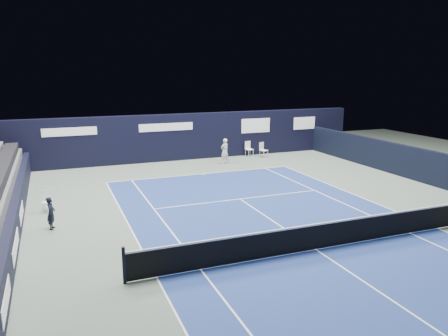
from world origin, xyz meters
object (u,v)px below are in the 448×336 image
(folding_chair_back_b, at_px, (263,149))
(tennis_net, at_px, (317,236))
(folding_chair_back_a, at_px, (248,146))
(line_judge_chair, at_px, (47,199))
(tennis_player, at_px, (225,151))

(folding_chair_back_b, bearing_deg, tennis_net, -134.10)
(folding_chair_back_a, distance_m, tennis_net, 16.65)
(line_judge_chair, bearing_deg, folding_chair_back_a, 38.65)
(folding_chair_back_b, xyz_separation_m, tennis_player, (-3.23, -0.93, 0.22))
(line_judge_chair, relative_size, tennis_player, 0.56)
(folding_chair_back_a, bearing_deg, line_judge_chair, -159.46)
(tennis_net, bearing_deg, line_judge_chair, 136.99)
(folding_chair_back_a, xyz_separation_m, line_judge_chair, (-13.24, -8.08, -0.18))
(folding_chair_back_a, bearing_deg, tennis_net, -117.68)
(folding_chair_back_a, height_order, line_judge_chair, folding_chair_back_a)
(tennis_player, bearing_deg, tennis_net, -99.39)
(tennis_player, bearing_deg, line_judge_chair, -149.31)
(folding_chair_back_a, height_order, folding_chair_back_b, folding_chair_back_a)
(folding_chair_back_a, bearing_deg, folding_chair_back_b, -55.32)
(folding_chair_back_a, xyz_separation_m, tennis_net, (-4.82, -15.94, -0.19))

